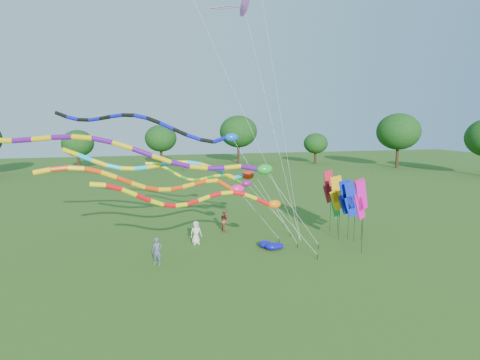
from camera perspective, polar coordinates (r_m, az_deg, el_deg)
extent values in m
plane|color=#225015|center=(23.20, 6.86, -12.57)|extent=(160.00, 160.00, 0.00)
cylinder|color=#382314|center=(75.42, 21.32, 2.76)|extent=(0.50, 0.50, 3.30)
ellipsoid|color=#103A11|center=(75.16, 21.49, 6.03)|extent=(6.97, 6.97, 5.92)
cylinder|color=#382314|center=(77.65, 10.62, 3.25)|extent=(0.50, 0.50, 3.08)
ellipsoid|color=#103A11|center=(77.41, 10.70, 6.22)|extent=(6.50, 6.50, 5.52)
cylinder|color=#382314|center=(80.02, -0.25, 3.58)|extent=(0.50, 0.50, 3.17)
ellipsoid|color=#103A11|center=(79.78, -0.26, 6.54)|extent=(6.69, 6.69, 5.69)
cylinder|color=#382314|center=(73.80, -10.76, 2.85)|extent=(0.50, 0.50, 2.72)
ellipsoid|color=#103A11|center=(73.56, -10.84, 5.61)|extent=(5.75, 5.75, 4.89)
cylinder|color=#382314|center=(76.66, -22.37, 2.41)|extent=(0.50, 0.50, 2.31)
ellipsoid|color=#103A11|center=(76.44, -22.50, 4.66)|extent=(4.87, 4.87, 4.14)
cylinder|color=black|center=(25.04, 10.95, -10.71)|extent=(0.05, 0.05, 0.30)
cylinder|color=silver|center=(23.62, 8.07, -7.14)|extent=(0.02, 0.02, 4.61)
ellipsoid|color=orange|center=(22.39, 4.89, -3.45)|extent=(0.77, 0.50, 0.50)
cylinder|color=red|center=(22.10, 3.25, -3.11)|extent=(0.22, 0.22, 0.78)
cylinder|color=yellow|center=(21.87, 1.51, -2.36)|extent=(0.22, 0.22, 0.74)
cylinder|color=red|center=(21.67, -0.22, -1.90)|extent=(0.22, 0.22, 0.69)
cylinder|color=yellow|center=(21.45, -1.92, -1.83)|extent=(0.22, 0.22, 0.67)
cylinder|color=red|center=(21.23, -3.58, -2.13)|extent=(0.22, 0.22, 0.67)
cylinder|color=yellow|center=(20.97, -5.20, -2.65)|extent=(0.22, 0.22, 0.69)
cylinder|color=red|center=(20.67, -6.81, -3.20)|extent=(0.22, 0.22, 0.69)
cylinder|color=yellow|center=(20.32, -8.43, -3.55)|extent=(0.22, 0.22, 0.69)
cylinder|color=red|center=(19.94, -10.08, -3.56)|extent=(0.22, 0.22, 0.71)
cylinder|color=yellow|center=(19.54, -11.81, -3.17)|extent=(0.22, 0.22, 0.75)
cylinder|color=red|center=(19.16, -13.63, -2.47)|extent=(0.22, 0.22, 0.77)
cylinder|color=yellow|center=(18.83, -15.54, -1.66)|extent=(0.22, 0.22, 0.75)
cylinder|color=red|center=(18.60, -17.54, -0.99)|extent=(0.22, 0.22, 0.71)
cylinder|color=yellow|center=(18.48, -19.59, -0.64)|extent=(0.22, 0.22, 0.67)
cylinder|color=black|center=(27.89, 5.61, -8.59)|extent=(0.05, 0.05, 0.30)
cylinder|color=silver|center=(26.60, 2.72, -4.98)|extent=(0.02, 0.02, 4.89)
ellipsoid|color=#ED1A74|center=(25.53, -0.40, -1.30)|extent=(0.95, 0.61, 0.61)
cylinder|color=red|center=(25.41, -2.17, -0.71)|extent=(0.28, 0.28, 1.11)
cylinder|color=#FFAF0D|center=(25.32, -4.07, -0.12)|extent=(0.28, 0.28, 0.79)
cylinder|color=red|center=(25.04, -5.75, -0.38)|extent=(0.28, 0.28, 0.80)
cylinder|color=#FFAF0D|center=(24.73, -7.41, -0.79)|extent=(0.28, 0.28, 0.81)
cylinder|color=red|center=(24.38, -9.08, -1.17)|extent=(0.28, 0.28, 0.81)
cylinder|color=#FFAF0D|center=(24.00, -10.77, -1.34)|extent=(0.28, 0.28, 0.82)
cylinder|color=red|center=(23.61, -12.52, -1.19)|extent=(0.28, 0.28, 0.85)
cylinder|color=#FFAF0D|center=(23.22, -14.34, -0.72)|extent=(0.28, 0.28, 0.88)
cylinder|color=red|center=(22.87, -16.24, -0.02)|extent=(0.28, 0.28, 0.89)
cylinder|color=#FFAF0D|center=(22.61, -18.21, 0.72)|extent=(0.28, 0.28, 0.87)
cylinder|color=red|center=(22.44, -20.23, 1.29)|extent=(0.28, 0.28, 0.82)
cylinder|color=#FFAF0D|center=(22.39, -22.28, 1.56)|extent=(0.28, 0.28, 0.80)
cylinder|color=red|center=(22.45, -24.31, 1.48)|extent=(0.28, 0.28, 0.81)
cylinder|color=#FFAF0D|center=(22.60, -26.32, 1.14)|extent=(0.28, 0.28, 0.82)
cylinder|color=black|center=(26.99, 11.12, -9.29)|extent=(0.05, 0.05, 0.30)
cylinder|color=silver|center=(25.71, 7.47, -3.98)|extent=(0.02, 0.02, 6.23)
ellipsoid|color=green|center=(24.80, 3.55, 1.53)|extent=(1.03, 0.66, 0.66)
cylinder|color=#530B80|center=(24.82, 1.44, 1.74)|extent=(0.30, 0.30, 1.18)
cylinder|color=gold|center=(24.78, -1.07, 1.85)|extent=(0.30, 0.30, 1.08)
cylinder|color=#530B80|center=(24.49, -3.49, 1.70)|extent=(0.30, 0.30, 1.09)
cylinder|color=gold|center=(24.19, -5.96, 1.80)|extent=(0.30, 0.30, 1.10)
cylinder|color=#530B80|center=(23.92, -8.50, 2.24)|extent=(0.30, 0.30, 1.13)
cylinder|color=gold|center=(23.71, -11.10, 2.97)|extent=(0.30, 0.30, 1.16)
cylinder|color=#530B80|center=(23.59, -13.74, 3.87)|extent=(0.30, 0.30, 1.16)
cylinder|color=gold|center=(23.58, -16.39, 4.73)|extent=(0.30, 0.30, 1.13)
cylinder|color=#530B80|center=(23.70, -19.01, 5.36)|extent=(0.30, 0.30, 1.10)
cylinder|color=gold|center=(23.94, -21.56, 5.65)|extent=(0.30, 0.30, 1.08)
cylinder|color=#530B80|center=(24.29, -24.00, 5.60)|extent=(0.30, 0.30, 1.08)
cylinder|color=gold|center=(24.73, -26.32, 5.33)|extent=(0.30, 0.30, 1.09)
cylinder|color=#530B80|center=(25.23, -28.53, 5.02)|extent=(0.30, 0.30, 1.09)
cylinder|color=gold|center=(25.76, -30.66, 4.86)|extent=(0.30, 0.30, 1.09)
cylinder|color=black|center=(26.96, 8.17, -9.24)|extent=(0.05, 0.05, 0.30)
cylinder|color=silver|center=(26.07, 3.58, -1.61)|extent=(0.02, 0.02, 8.19)
ellipsoid|color=blue|center=(25.84, -1.18, 6.07)|extent=(0.89, 0.57, 0.57)
cylinder|color=#0B0FBD|center=(25.97, -2.87, 5.74)|extent=(0.26, 0.26, 0.89)
cylinder|color=black|center=(26.03, -4.72, 5.58)|extent=(0.26, 0.26, 0.87)
cylinder|color=#0B0FBD|center=(25.99, -6.62, 6.05)|extent=(0.26, 0.26, 0.90)
cylinder|color=black|center=(26.01, -8.52, 6.76)|extent=(0.26, 0.26, 0.93)
cylinder|color=#0B0FBD|center=(26.11, -10.39, 7.56)|extent=(0.26, 0.26, 0.92)
cylinder|color=black|center=(26.31, -12.21, 8.27)|extent=(0.26, 0.26, 0.89)
cylinder|color=#0B0FBD|center=(26.60, -13.94, 8.73)|extent=(0.26, 0.26, 0.86)
cylinder|color=black|center=(26.97, -15.58, 8.87)|extent=(0.26, 0.26, 0.84)
cylinder|color=#0B0FBD|center=(27.41, -17.12, 8.73)|extent=(0.26, 0.26, 0.86)
cylinder|color=black|center=(27.90, -18.58, 8.42)|extent=(0.26, 0.26, 0.87)
cylinder|color=#0B0FBD|center=(28.41, -19.97, 8.12)|extent=(0.26, 0.26, 0.86)
cylinder|color=black|center=(28.94, -21.32, 7.98)|extent=(0.26, 0.26, 0.85)
cylinder|color=#0B0FBD|center=(29.45, -22.68, 8.09)|extent=(0.26, 0.26, 0.86)
cylinder|color=black|center=(29.92, -24.05, 8.46)|extent=(0.26, 0.26, 0.89)
cylinder|color=black|center=(29.47, 7.16, -7.69)|extent=(0.05, 0.05, 0.30)
cylinder|color=silver|center=(28.10, 4.22, -3.56)|extent=(0.02, 0.02, 5.57)
ellipsoid|color=red|center=(26.98, 1.04, 0.69)|extent=(0.94, 0.61, 0.61)
cylinder|color=#0EB8F1|center=(26.51, -0.24, 0.46)|extent=(0.27, 0.27, 0.88)
cylinder|color=yellow|center=(25.96, -1.61, 0.63)|extent=(0.27, 0.27, 0.88)
cylinder|color=#0EB8F1|center=(25.57, -3.18, 1.35)|extent=(0.27, 0.27, 0.87)
cylinder|color=yellow|center=(25.27, -4.85, 1.99)|extent=(0.27, 0.27, 0.83)
cylinder|color=#0EB8F1|center=(25.07, -6.60, 2.39)|extent=(0.27, 0.27, 0.80)
cylinder|color=yellow|center=(24.97, -8.40, 2.47)|extent=(0.27, 0.27, 0.80)
cylinder|color=#0EB8F1|center=(24.95, -10.23, 2.28)|extent=(0.27, 0.27, 0.81)
cylinder|color=yellow|center=(24.98, -12.07, 1.95)|extent=(0.27, 0.27, 0.82)
cylinder|color=#0EB8F1|center=(25.04, -13.90, 1.67)|extent=(0.27, 0.27, 0.81)
cylinder|color=yellow|center=(25.09, -15.73, 1.59)|extent=(0.27, 0.27, 0.80)
cylinder|color=#0EB8F1|center=(25.11, -17.54, 1.81)|extent=(0.27, 0.27, 0.81)
cylinder|color=yellow|center=(25.07, -19.36, 2.31)|extent=(0.27, 0.27, 0.84)
cylinder|color=#0EB8F1|center=(24.99, -21.19, 2.99)|extent=(0.27, 0.27, 0.87)
cylinder|color=yellow|center=(24.87, -23.02, 3.69)|extent=(0.27, 0.27, 0.86)
cylinder|color=black|center=(32.18, 6.28, -6.29)|extent=(0.05, 0.05, 0.30)
cylinder|color=silver|center=(31.69, 3.62, -3.32)|extent=(0.02, 0.02, 4.35)
ellipsoid|color=#8D0C7F|center=(31.38, 0.91, -0.51)|extent=(0.79, 0.51, 0.51)
cylinder|color=#2B9A14|center=(31.09, -0.23, -0.20)|extent=(0.23, 0.23, 0.87)
cylinder|color=yellow|center=(30.82, -1.25, 0.31)|extent=(0.23, 0.23, 0.58)
cylinder|color=#2B9A14|center=(30.92, -2.24, 0.59)|extent=(0.23, 0.23, 0.56)
cylinder|color=yellow|center=(31.11, -3.22, 0.61)|extent=(0.23, 0.23, 0.57)
cylinder|color=#2B9A14|center=(31.35, -4.18, 0.45)|extent=(0.23, 0.23, 0.60)
cylinder|color=yellow|center=(31.61, -5.12, 0.21)|extent=(0.23, 0.23, 0.60)
cylinder|color=#2B9A14|center=(31.87, -6.05, 0.04)|extent=(0.23, 0.23, 0.57)
cylinder|color=yellow|center=(32.08, -6.97, 0.05)|extent=(0.23, 0.23, 0.56)
cylinder|color=#2B9A14|center=(32.23, -7.90, 0.30)|extent=(0.23, 0.23, 0.58)
cylinder|color=yellow|center=(32.31, -8.85, 0.75)|extent=(0.23, 0.23, 0.62)
cylinder|color=#2B9A14|center=(32.32, -9.82, 1.30)|extent=(0.23, 0.23, 0.64)
cylinder|color=yellow|center=(32.29, -10.82, 1.82)|extent=(0.23, 0.23, 0.63)
cylinder|color=#2B9A14|center=(32.23, -11.82, 2.19)|extent=(0.23, 0.23, 0.59)
cylinder|color=yellow|center=(32.16, -12.84, 2.30)|extent=(0.23, 0.23, 0.57)
cylinder|color=black|center=(27.56, 8.60, -8.86)|extent=(0.04, 0.04, 0.30)
cylinder|color=silver|center=(27.29, 5.55, 10.59)|extent=(0.01, 0.01, 18.46)
cylinder|color=black|center=(27.56, 8.60, -8.86)|extent=(0.04, 0.04, 0.30)
cylinder|color=silver|center=(24.34, -4.00, 19.04)|extent=(0.01, 0.01, 27.76)
cylinder|color=black|center=(27.56, 8.60, -8.86)|extent=(0.04, 0.04, 0.30)
cylinder|color=silver|center=(26.94, 4.60, 7.94)|extent=(0.01, 0.01, 16.11)
cone|color=purple|center=(28.71, 0.46, 23.69)|extent=(1.58, 1.69, 1.67)
cube|color=purple|center=(28.50, -1.02, 23.50)|extent=(0.90, 0.12, 0.04)
cube|color=purple|center=(28.34, -2.19, 23.33)|extent=(0.90, 0.12, 0.04)
cube|color=purple|center=(28.19, -3.38, 23.15)|extent=(0.90, 0.12, 0.04)
cylinder|color=black|center=(30.65, 12.77, -3.27)|extent=(0.02, 0.02, 4.39)
cube|color=red|center=(30.23, 12.56, -0.35)|extent=(1.14, 0.39, 1.93)
cube|color=red|center=(30.30, 12.40, -1.86)|extent=(0.99, 0.35, 1.51)
cylinder|color=black|center=(28.93, 13.98, -4.17)|extent=(0.02, 0.02, 4.22)
cube|color=orange|center=(28.55, 13.68, -1.23)|extent=(1.16, 0.17, 1.93)
cube|color=orange|center=(28.66, 13.48, -2.81)|extent=(1.01, 0.16, 1.51)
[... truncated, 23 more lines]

